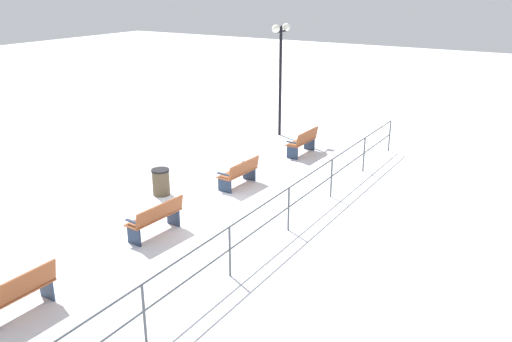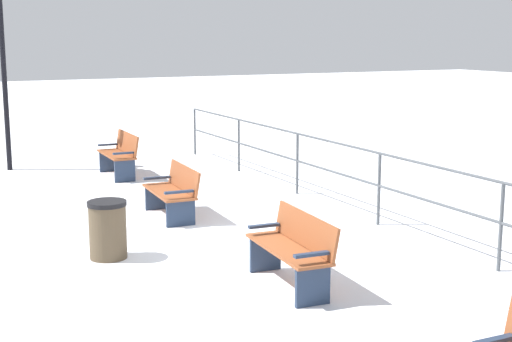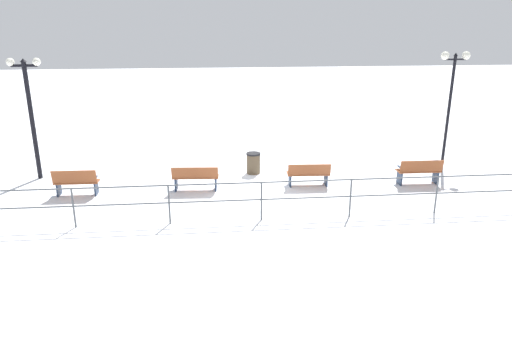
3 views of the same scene
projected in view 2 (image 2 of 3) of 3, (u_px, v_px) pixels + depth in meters
name	position (u px, v px, depth m)	size (l,w,h in m)	color
ground_plane	(220.00, 246.00, 10.32)	(80.00, 80.00, 0.00)	white
bench_nearest	(120.00, 154.00, 15.34)	(0.56, 1.49, 0.91)	brown
bench_second	(173.00, 191.00, 11.91)	(0.64, 1.46, 0.83)	brown
bench_third	(293.00, 248.00, 8.60)	(0.61, 1.55, 0.86)	brown
lamppost_near	(1.00, 22.00, 15.59)	(0.30, 1.09, 4.31)	black
waterfront_railing	(379.00, 175.00, 11.35)	(0.05, 15.40, 1.15)	#4C5156
trash_bin	(108.00, 229.00, 9.71)	(0.52, 0.52, 0.77)	brown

